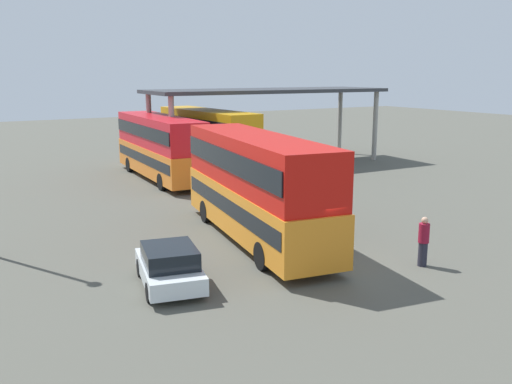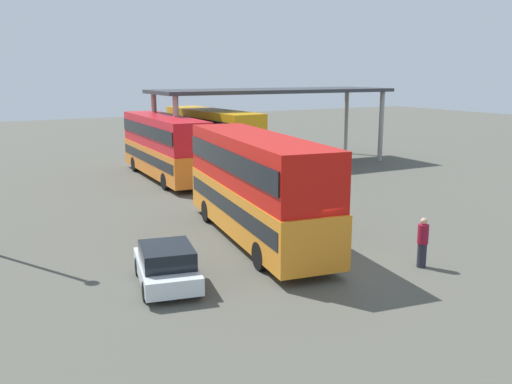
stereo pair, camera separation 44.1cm
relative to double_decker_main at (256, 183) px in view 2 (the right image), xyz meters
The scene contains 7 objects.
ground_plane 4.88m from the double_decker_main, 81.71° to the right, with size 140.00×140.00×0.00m, color #515147.
double_decker_main is the anchor object (origin of this frame).
parked_hatchback 6.03m from the double_decker_main, 149.55° to the right, with size 2.49×3.95×1.35m.
double_decker_near_canopy 14.68m from the double_decker_main, 83.88° to the left, with size 3.03×11.33×4.02m.
double_decker_mid_row 16.73m from the double_decker_main, 70.63° to the left, with size 2.78×10.79×4.22m.
depot_canopy 19.28m from the double_decker_main, 56.37° to the left, with size 18.03×6.28×5.56m.
pedestrian_waiting 6.88m from the double_decker_main, 59.34° to the right, with size 0.38×0.38×1.80m.
Camera 2 is at (-11.51, -14.78, 6.74)m, focal length 38.88 mm.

